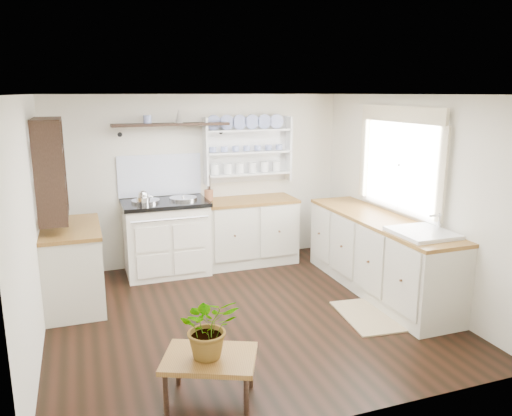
{
  "coord_description": "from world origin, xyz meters",
  "views": [
    {
      "loc": [
        -1.55,
        -4.7,
        2.32
      ],
      "look_at": [
        0.21,
        0.25,
        1.1
      ],
      "focal_mm": 35.0,
      "sensor_mm": 36.0,
      "label": 1
    }
  ],
  "objects": [
    {
      "name": "window",
      "position": [
        1.95,
        0.15,
        1.56
      ],
      "size": [
        0.08,
        1.55,
        1.22
      ],
      "color": "white",
      "rests_on": "wall_right"
    },
    {
      "name": "utensil_crock",
      "position": [
        0.05,
        1.68,
        0.98
      ],
      "size": [
        0.12,
        0.12,
        0.14
      ],
      "primitive_type": "cylinder",
      "color": "#965937",
      "rests_on": "back_cabinets"
    },
    {
      "name": "kettle",
      "position": [
        -0.84,
        1.45,
        1.03
      ],
      "size": [
        0.17,
        0.17,
        0.21
      ],
      "primitive_type": null,
      "color": "silver",
      "rests_on": "aga_cooker"
    },
    {
      "name": "floor",
      "position": [
        0.0,
        0.0,
        0.0
      ],
      "size": [
        4.0,
        3.8,
        0.01
      ],
      "primitive_type": "cube",
      "color": "black",
      "rests_on": "ground"
    },
    {
      "name": "aga_cooker",
      "position": [
        -0.56,
        1.57,
        0.49
      ],
      "size": [
        1.08,
        0.75,
        1.0
      ],
      "color": "white",
      "rests_on": "floor"
    },
    {
      "name": "high_shelf",
      "position": [
        -0.4,
        1.78,
        1.91
      ],
      "size": [
        1.5,
        0.29,
        0.16
      ],
      "color": "black",
      "rests_on": "wall_back"
    },
    {
      "name": "left_cabinets",
      "position": [
        -1.7,
        0.9,
        0.46
      ],
      "size": [
        0.62,
        1.13,
        0.9
      ],
      "color": "beige",
      "rests_on": "floor"
    },
    {
      "name": "wall_back",
      "position": [
        0.0,
        1.9,
        1.15
      ],
      "size": [
        4.0,
        0.02,
        2.3
      ],
      "primitive_type": "cube",
      "color": "beige",
      "rests_on": "ground"
    },
    {
      "name": "floor_rug",
      "position": [
        1.22,
        -0.49,
        0.01
      ],
      "size": [
        0.63,
        0.9,
        0.02
      ],
      "primitive_type": "cube",
      "rotation": [
        0.0,
        0.0,
        -0.1
      ],
      "color": "#8E7353",
      "rests_on": "floor"
    },
    {
      "name": "wall_left",
      "position": [
        -2.0,
        0.0,
        1.15
      ],
      "size": [
        0.02,
        3.8,
        2.3
      ],
      "primitive_type": "cube",
      "color": "beige",
      "rests_on": "ground"
    },
    {
      "name": "right_cabinets",
      "position": [
        1.7,
        0.1,
        0.46
      ],
      "size": [
        0.62,
        2.43,
        0.9
      ],
      "color": "beige",
      "rests_on": "floor"
    },
    {
      "name": "potted_plant",
      "position": [
        -0.73,
        -1.36,
        0.62
      ],
      "size": [
        0.46,
        0.41,
        0.49
      ],
      "primitive_type": "imported",
      "rotation": [
        0.0,
        0.0,
        -0.07
      ],
      "color": "#3F7233",
      "rests_on": "center_table"
    },
    {
      "name": "left_shelving",
      "position": [
        -1.84,
        0.9,
        1.55
      ],
      "size": [
        0.28,
        0.8,
        1.05
      ],
      "primitive_type": "cube",
      "color": "black",
      "rests_on": "wall_left"
    },
    {
      "name": "wall_right",
      "position": [
        2.0,
        0.0,
        1.15
      ],
      "size": [
        0.02,
        3.8,
        2.3
      ],
      "primitive_type": "cube",
      "color": "beige",
      "rests_on": "ground"
    },
    {
      "name": "plate_rack",
      "position": [
        0.65,
        1.86,
        1.56
      ],
      "size": [
        1.2,
        0.22,
        0.9
      ],
      "color": "white",
      "rests_on": "wall_back"
    },
    {
      "name": "ceiling",
      "position": [
        0.0,
        0.0,
        2.3
      ],
      "size": [
        4.0,
        3.8,
        0.01
      ],
      "primitive_type": "cube",
      "color": "white",
      "rests_on": "wall_back"
    },
    {
      "name": "back_cabinets",
      "position": [
        0.6,
        1.6,
        0.46
      ],
      "size": [
        1.27,
        0.63,
        0.9
      ],
      "color": "beige",
      "rests_on": "floor"
    },
    {
      "name": "belfast_sink",
      "position": [
        1.7,
        -0.65,
        0.8
      ],
      "size": [
        0.55,
        0.6,
        0.45
      ],
      "color": "white",
      "rests_on": "right_cabinets"
    },
    {
      "name": "center_table",
      "position": [
        -0.73,
        -1.36,
        0.33
      ],
      "size": [
        0.83,
        0.73,
        0.38
      ],
      "rotation": [
        0.0,
        0.0,
        -0.42
      ],
      "color": "brown",
      "rests_on": "floor"
    }
  ]
}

